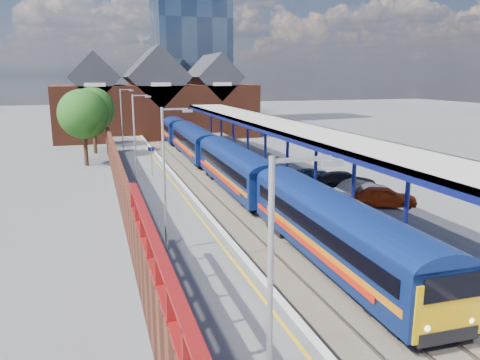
{
  "coord_description": "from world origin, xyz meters",
  "views": [
    {
      "loc": [
        -9.57,
        -15.82,
        9.43
      ],
      "look_at": [
        -0.44,
        13.25,
        2.6
      ],
      "focal_mm": 35.0,
      "sensor_mm": 36.0,
      "label": 1
    }
  ],
  "objects_px": {
    "lamp_post_a": "(276,306)",
    "lamp_post_d": "(123,116)",
    "lamp_post_c": "(136,133)",
    "platform_sign": "(151,156)",
    "parked_car_red": "(385,196)",
    "train": "(212,151)",
    "parked_car_silver": "(360,190)",
    "parked_car_dark": "(346,181)",
    "parked_car_blue": "(313,175)",
    "lamp_post_b": "(167,171)"
  },
  "relations": [
    {
      "from": "platform_sign",
      "to": "parked_car_dark",
      "type": "distance_m",
      "value": 16.36
    },
    {
      "from": "parked_car_red",
      "to": "parked_car_silver",
      "type": "xyz_separation_m",
      "value": [
        -0.63,
        1.98,
        0.02
      ]
    },
    {
      "from": "lamp_post_d",
      "to": "platform_sign",
      "type": "distance_m",
      "value": 14.25
    },
    {
      "from": "parked_car_silver",
      "to": "parked_car_dark",
      "type": "distance_m",
      "value": 3.04
    },
    {
      "from": "lamp_post_c",
      "to": "platform_sign",
      "type": "bearing_deg",
      "value": 55.74
    },
    {
      "from": "lamp_post_c",
      "to": "lamp_post_d",
      "type": "bearing_deg",
      "value": 90.0
    },
    {
      "from": "lamp_post_a",
      "to": "parked_car_blue",
      "type": "height_order",
      "value": "lamp_post_a"
    },
    {
      "from": "lamp_post_a",
      "to": "lamp_post_c",
      "type": "xyz_separation_m",
      "value": [
        0.0,
        30.0,
        0.0
      ]
    },
    {
      "from": "lamp_post_d",
      "to": "parked_car_blue",
      "type": "distance_m",
      "value": 24.61
    },
    {
      "from": "parked_car_red",
      "to": "lamp_post_a",
      "type": "bearing_deg",
      "value": 160.75
    },
    {
      "from": "lamp_post_c",
      "to": "parked_car_dark",
      "type": "bearing_deg",
      "value": -26.93
    },
    {
      "from": "train",
      "to": "lamp_post_a",
      "type": "distance_m",
      "value": 37.52
    },
    {
      "from": "lamp_post_d",
      "to": "parked_car_blue",
      "type": "height_order",
      "value": "lamp_post_d"
    },
    {
      "from": "lamp_post_b",
      "to": "parked_car_blue",
      "type": "xyz_separation_m",
      "value": [
        13.52,
        11.73,
        -3.46
      ]
    },
    {
      "from": "lamp_post_c",
      "to": "parked_car_silver",
      "type": "distance_m",
      "value": 17.83
    },
    {
      "from": "train",
      "to": "parked_car_red",
      "type": "bearing_deg",
      "value": -70.16
    },
    {
      "from": "lamp_post_a",
      "to": "train",
      "type": "bearing_deg",
      "value": 77.88
    },
    {
      "from": "lamp_post_c",
      "to": "parked_car_silver",
      "type": "bearing_deg",
      "value": -36.55
    },
    {
      "from": "train",
      "to": "lamp_post_d",
      "type": "xyz_separation_m",
      "value": [
        -7.86,
        9.42,
        2.87
      ]
    },
    {
      "from": "lamp_post_c",
      "to": "parked_car_dark",
      "type": "xyz_separation_m",
      "value": [
        14.68,
        -7.46,
        -3.32
      ]
    },
    {
      "from": "train",
      "to": "platform_sign",
      "type": "relative_size",
      "value": 26.38
    },
    {
      "from": "lamp_post_c",
      "to": "lamp_post_d",
      "type": "height_order",
      "value": "same"
    },
    {
      "from": "lamp_post_a",
      "to": "lamp_post_c",
      "type": "relative_size",
      "value": 1.0
    },
    {
      "from": "parked_car_blue",
      "to": "lamp_post_b",
      "type": "bearing_deg",
      "value": 135.8
    },
    {
      "from": "train",
      "to": "platform_sign",
      "type": "bearing_deg",
      "value": -144.8
    },
    {
      "from": "lamp_post_a",
      "to": "lamp_post_d",
      "type": "relative_size",
      "value": 1.0
    },
    {
      "from": "lamp_post_a",
      "to": "platform_sign",
      "type": "distance_m",
      "value": 32.11
    },
    {
      "from": "lamp_post_d",
      "to": "lamp_post_a",
      "type": "bearing_deg",
      "value": -90.0
    },
    {
      "from": "train",
      "to": "lamp_post_c",
      "type": "distance_m",
      "value": 10.64
    },
    {
      "from": "lamp_post_b",
      "to": "parked_car_silver",
      "type": "xyz_separation_m",
      "value": [
        14.08,
        5.56,
        -3.28
      ]
    },
    {
      "from": "lamp_post_d",
      "to": "parked_car_dark",
      "type": "height_order",
      "value": "lamp_post_d"
    },
    {
      "from": "train",
      "to": "lamp_post_c",
      "type": "bearing_deg",
      "value": -140.05
    },
    {
      "from": "lamp_post_c",
      "to": "platform_sign",
      "type": "xyz_separation_m",
      "value": [
        1.36,
        2.0,
        -2.3
      ]
    },
    {
      "from": "lamp_post_b",
      "to": "parked_car_silver",
      "type": "height_order",
      "value": "lamp_post_b"
    },
    {
      "from": "train",
      "to": "lamp_post_a",
      "type": "height_order",
      "value": "lamp_post_a"
    },
    {
      "from": "train",
      "to": "parked_car_red",
      "type": "height_order",
      "value": "train"
    },
    {
      "from": "lamp_post_b",
      "to": "platform_sign",
      "type": "xyz_separation_m",
      "value": [
        1.36,
        18.0,
        -2.3
      ]
    },
    {
      "from": "train",
      "to": "lamp_post_b",
      "type": "bearing_deg",
      "value": -109.18
    },
    {
      "from": "parked_car_blue",
      "to": "parked_car_silver",
      "type": "bearing_deg",
      "value": -170.01
    },
    {
      "from": "train",
      "to": "platform_sign",
      "type": "xyz_separation_m",
      "value": [
        -6.49,
        -4.58,
        0.57
      ]
    },
    {
      "from": "train",
      "to": "parked_car_blue",
      "type": "height_order",
      "value": "train"
    },
    {
      "from": "lamp_post_a",
      "to": "lamp_post_d",
      "type": "height_order",
      "value": "same"
    },
    {
      "from": "lamp_post_c",
      "to": "parked_car_red",
      "type": "height_order",
      "value": "lamp_post_c"
    },
    {
      "from": "train",
      "to": "parked_car_dark",
      "type": "distance_m",
      "value": 15.61
    },
    {
      "from": "lamp_post_a",
      "to": "lamp_post_d",
      "type": "xyz_separation_m",
      "value": [
        0.0,
        46.0,
        0.0
      ]
    },
    {
      "from": "lamp_post_d",
      "to": "platform_sign",
      "type": "height_order",
      "value": "lamp_post_d"
    },
    {
      "from": "train",
      "to": "parked_car_red",
      "type": "relative_size",
      "value": 16.27
    },
    {
      "from": "lamp_post_c",
      "to": "platform_sign",
      "type": "distance_m",
      "value": 3.34
    },
    {
      "from": "platform_sign",
      "to": "train",
      "type": "bearing_deg",
      "value": 35.2
    },
    {
      "from": "lamp_post_c",
      "to": "platform_sign",
      "type": "relative_size",
      "value": 2.8
    }
  ]
}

